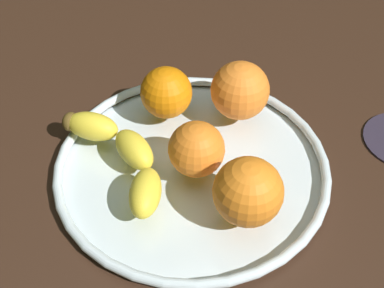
{
  "coord_description": "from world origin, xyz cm",
  "views": [
    {
      "loc": [
        -38.06,
        16.88,
        47.35
      ],
      "look_at": [
        0.0,
        0.0,
        4.8
      ],
      "focal_mm": 46.94,
      "sensor_mm": 36.0,
      "label": 1
    }
  ],
  "objects_px": {
    "banana": "(120,153)",
    "orange_front_right": "(166,92)",
    "fruit_bowl": "(192,166)",
    "orange_front_left": "(248,192)",
    "orange_back_left": "(240,90)",
    "orange_back_right": "(193,150)"
  },
  "relations": [
    {
      "from": "banana",
      "to": "orange_back_left",
      "type": "distance_m",
      "value": 0.18
    },
    {
      "from": "banana",
      "to": "orange_back_left",
      "type": "height_order",
      "value": "orange_back_left"
    },
    {
      "from": "fruit_bowl",
      "to": "banana",
      "type": "relative_size",
      "value": 1.68
    },
    {
      "from": "fruit_bowl",
      "to": "orange_back_left",
      "type": "relative_size",
      "value": 4.41
    },
    {
      "from": "banana",
      "to": "orange_front_right",
      "type": "relative_size",
      "value": 2.95
    },
    {
      "from": "orange_back_right",
      "to": "orange_back_left",
      "type": "relative_size",
      "value": 0.87
    },
    {
      "from": "fruit_bowl",
      "to": "orange_front_right",
      "type": "xyz_separation_m",
      "value": [
        0.1,
        -0.01,
        0.04
      ]
    },
    {
      "from": "orange_front_left",
      "to": "orange_back_right",
      "type": "bearing_deg",
      "value": 17.56
    },
    {
      "from": "fruit_bowl",
      "to": "orange_front_left",
      "type": "distance_m",
      "value": 0.11
    },
    {
      "from": "orange_back_left",
      "to": "orange_front_right",
      "type": "relative_size",
      "value": 1.13
    },
    {
      "from": "banana",
      "to": "orange_front_right",
      "type": "bearing_deg",
      "value": -63.65
    },
    {
      "from": "fruit_bowl",
      "to": "orange_front_right",
      "type": "relative_size",
      "value": 4.96
    },
    {
      "from": "fruit_bowl",
      "to": "orange_back_right",
      "type": "bearing_deg",
      "value": 161.83
    },
    {
      "from": "fruit_bowl",
      "to": "orange_back_left",
      "type": "height_order",
      "value": "orange_back_left"
    },
    {
      "from": "banana",
      "to": "orange_front_right",
      "type": "distance_m",
      "value": 0.11
    },
    {
      "from": "orange_back_left",
      "to": "orange_back_right",
      "type": "bearing_deg",
      "value": 125.33
    },
    {
      "from": "banana",
      "to": "orange_back_right",
      "type": "distance_m",
      "value": 0.09
    },
    {
      "from": "fruit_bowl",
      "to": "orange_front_left",
      "type": "xyz_separation_m",
      "value": [
        -0.1,
        -0.02,
        0.05
      ]
    },
    {
      "from": "orange_back_right",
      "to": "orange_front_left",
      "type": "distance_m",
      "value": 0.09
    },
    {
      "from": "banana",
      "to": "orange_front_left",
      "type": "distance_m",
      "value": 0.17
    },
    {
      "from": "orange_back_left",
      "to": "orange_front_left",
      "type": "bearing_deg",
      "value": 155.14
    },
    {
      "from": "fruit_bowl",
      "to": "banana",
      "type": "xyz_separation_m",
      "value": [
        0.03,
        0.08,
        0.03
      ]
    }
  ]
}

